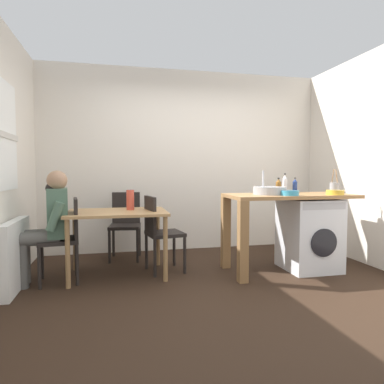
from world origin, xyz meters
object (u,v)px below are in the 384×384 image
(chair_opposite, at_px, (159,229))
(vase, at_px, (130,200))
(chair_person_seat, at_px, (66,235))
(seated_person, at_px, (49,220))
(mixing_bowl, at_px, (290,193))
(dining_table, at_px, (117,220))
(bottle_tall_green, at_px, (279,186))
(utensil_crock, at_px, (334,188))
(bottle_clear_small, at_px, (295,186))
(colander, at_px, (335,192))
(chair_spare_by_wall, at_px, (125,221))
(bottle_squat_brown, at_px, (285,184))
(washing_machine, at_px, (309,234))

(chair_opposite, height_order, vase, vase)
(chair_person_seat, bearing_deg, seated_person, 90.00)
(mixing_bowl, bearing_deg, seated_person, 172.46)
(dining_table, xyz_separation_m, bottle_tall_green, (1.97, -0.03, 0.36))
(utensil_crock, bearing_deg, mixing_bowl, -161.40)
(bottle_clear_small, bearing_deg, seated_person, -177.92)
(utensil_crock, distance_m, vase, 2.50)
(colander, xyz_separation_m, vase, (-2.30, 0.57, -0.09))
(chair_person_seat, relative_size, colander, 4.50)
(seated_person, xyz_separation_m, utensil_crock, (3.34, -0.09, 0.32))
(utensil_crock, bearing_deg, colander, -123.70)
(chair_spare_by_wall, distance_m, bottle_squat_brown, 2.17)
(bottle_clear_small, distance_m, utensil_crock, 0.47)
(mixing_bowl, xyz_separation_m, colander, (0.56, -0.02, -0.00))
(chair_spare_by_wall, xyz_separation_m, utensil_crock, (2.52, -0.98, 0.48))
(mixing_bowl, bearing_deg, bottle_squat_brown, 68.05)
(chair_person_seat, relative_size, utensil_crock, 3.00)
(dining_table, height_order, chair_opposite, chair_opposite)
(dining_table, relative_size, vase, 4.71)
(bottle_clear_small, distance_m, vase, 2.07)
(seated_person, height_order, vase, seated_person)
(dining_table, distance_m, mixing_bowl, 1.97)
(seated_person, distance_m, bottle_squat_brown, 2.81)
(chair_opposite, xyz_separation_m, washing_machine, (1.79, -0.29, -0.08))
(chair_spare_by_wall, relative_size, bottle_clear_small, 4.71)
(bottle_squat_brown, bearing_deg, vase, 177.69)
(chair_opposite, bearing_deg, chair_spare_by_wall, -163.88)
(seated_person, bearing_deg, utensil_crock, -98.75)
(dining_table, bearing_deg, bottle_squat_brown, 0.61)
(chair_spare_by_wall, bearing_deg, seated_person, 55.17)
(utensil_crock, bearing_deg, bottle_tall_green, 165.28)
(dining_table, height_order, bottle_squat_brown, bottle_squat_brown)
(utensil_crock, height_order, colander, utensil_crock)
(chair_person_seat, bearing_deg, bottle_squat_brown, -94.68)
(chair_opposite, bearing_deg, vase, -111.29)
(bottle_clear_small, relative_size, utensil_crock, 0.64)
(chair_spare_by_wall, bearing_deg, utensil_crock, 166.67)
(bottle_clear_small, xyz_separation_m, utensil_crock, (0.42, -0.20, -0.02))
(chair_opposite, relative_size, seated_person, 0.75)
(washing_machine, bearing_deg, chair_spare_by_wall, 154.44)
(chair_spare_by_wall, relative_size, vase, 3.86)
(seated_person, relative_size, bottle_tall_green, 6.31)
(mixing_bowl, distance_m, vase, 1.83)
(bottle_tall_green, bearing_deg, seated_person, -178.27)
(dining_table, distance_m, chair_person_seat, 0.57)
(bottle_squat_brown, relative_size, utensil_crock, 0.82)
(bottle_squat_brown, bearing_deg, washing_machine, -56.70)
(bottle_clear_small, relative_size, mixing_bowl, 0.94)
(chair_person_seat, height_order, bottle_squat_brown, bottle_squat_brown)
(chair_opposite, xyz_separation_m, bottle_squat_brown, (1.61, -0.01, 0.52))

